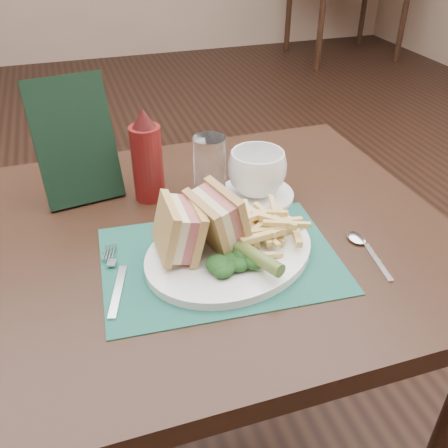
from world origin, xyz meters
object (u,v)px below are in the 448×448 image
Objects in this scene: table_main at (205,368)px; plate at (230,252)px; saucer at (256,195)px; check_presenter at (75,141)px; sandwich_half_b at (207,222)px; coffee_cup at (257,173)px; ketchup_bottle at (147,155)px; placemat at (220,259)px; table_bg_right at (344,12)px; sandwich_half_a at (166,231)px; drinking_glass at (210,169)px.

table_main is 3.00× the size of plate.
saucer is 0.37m from check_presenter.
sandwich_half_b reaches higher than coffee_cup.
saucer is at bearing -18.21° from ketchup_bottle.
table_main is 0.45m from sandwich_half_b.
placemat is (0.01, -0.09, 0.38)m from table_main.
check_presenter is (-0.21, 0.29, 0.11)m from plate.
table_bg_right is at bearing 42.75° from sandwich_half_b.
sandwich_half_a is 0.22m from drinking_glass.
sandwich_half_b is 0.22m from saucer.
table_main and table_bg_right have the same top height.
drinking_glass reaches higher than table_main.
plate reaches higher than table_bg_right.
table_main is 0.49m from ketchup_bottle.
sandwich_half_b reaches higher than table_main.
ketchup_bottle is 0.14m from check_presenter.
drinking_glass is (0.04, 0.20, 0.06)m from placemat.
coffee_cup is at bearing -28.22° from check_presenter.
ketchup_bottle reaches higher than table_bg_right.
check_presenter is at bearing 104.36° from plate.
table_main is at bearing 82.10° from plate.
saucer is 0.81× the size of ketchup_bottle.
saucer is (0.21, 0.16, -0.06)m from sandwich_half_a.
placemat is 2.59× the size of saucer.
sandwich_half_a reaches higher than placemat.
placemat is 0.07m from sandwich_half_b.
saucer is (-2.12, -3.31, 0.38)m from table_bg_right.
ketchup_bottle reaches higher than coffee_cup.
drinking_glass is at bearing 65.15° from table_main.
table_main is at bearing 45.44° from sandwich_half_a.
table_main is at bearing -123.67° from table_bg_right.
table_main is 0.39m from placemat.
sandwich_half_a is 0.75× the size of drinking_glass.
check_presenter reaches higher than table_main.
ketchup_bottle is at bearing 88.05° from plate.
coffee_cup is 0.22m from ketchup_bottle.
drinking_glass is at bearing -123.93° from table_bg_right.
table_bg_right is 6.92× the size of drinking_glass.
sandwich_half_a reaches higher than plate.
coffee_cup is at bearing -122.65° from table_bg_right.
saucer reaches higher than table_main.
sandwich_half_a is (-0.10, 0.01, 0.06)m from plate.
sandwich_half_a is 0.65× the size of saucer.
coffee_cup reaches higher than saucer.
sandwich_half_a is at bearing -143.83° from coffee_cup.
placemat is 0.27m from ketchup_bottle.
table_bg_right is 3.00× the size of plate.
table_bg_right is at bearing 57.12° from placemat.
sandwich_half_b reaches higher than plate.
plate is 1.24× the size of check_presenter.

